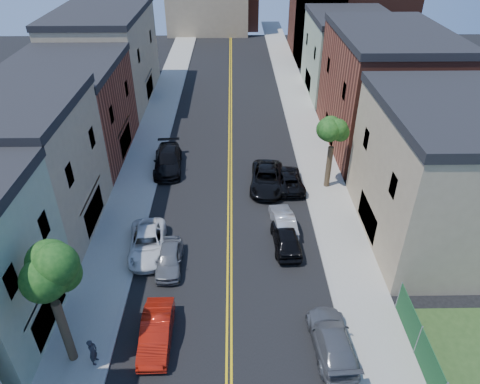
{
  "coord_description": "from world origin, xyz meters",
  "views": [
    {
      "loc": [
        0.33,
        -0.02,
        19.38
      ],
      "look_at": [
        0.77,
        26.32,
        2.0
      ],
      "focal_mm": 32.68,
      "sensor_mm": 36.0,
      "label": 1
    }
  ],
  "objects_px": {
    "black_car_right": "(286,238)",
    "silver_car_right": "(283,221)",
    "black_suv_lane": "(267,179)",
    "pedestrian_left": "(93,352)",
    "dark_car_right_far": "(289,179)",
    "black_car_left": "(168,160)",
    "red_sedan": "(156,332)",
    "grey_car_right": "(332,340)",
    "white_pickup": "(147,243)",
    "grey_car_left": "(169,259)"
  },
  "relations": [
    {
      "from": "black_car_left",
      "to": "dark_car_right_far",
      "type": "height_order",
      "value": "black_car_left"
    },
    {
      "from": "black_car_right",
      "to": "silver_car_right",
      "type": "bearing_deg",
      "value": -92.39
    },
    {
      "from": "grey_car_right",
      "to": "pedestrian_left",
      "type": "relative_size",
      "value": 3.06
    },
    {
      "from": "black_car_left",
      "to": "silver_car_right",
      "type": "height_order",
      "value": "black_car_left"
    },
    {
      "from": "black_suv_lane",
      "to": "pedestrian_left",
      "type": "bearing_deg",
      "value": -115.11
    },
    {
      "from": "red_sedan",
      "to": "grey_car_right",
      "type": "height_order",
      "value": "red_sedan"
    },
    {
      "from": "grey_car_right",
      "to": "pedestrian_left",
      "type": "bearing_deg",
      "value": -0.05
    },
    {
      "from": "black_car_left",
      "to": "pedestrian_left",
      "type": "xyz_separation_m",
      "value": [
        -1.31,
        -19.52,
        0.12
      ]
    },
    {
      "from": "white_pickup",
      "to": "dark_car_right_far",
      "type": "relative_size",
      "value": 1.07
    },
    {
      "from": "dark_car_right_far",
      "to": "black_suv_lane",
      "type": "bearing_deg",
      "value": -1.85
    },
    {
      "from": "grey_car_right",
      "to": "silver_car_right",
      "type": "height_order",
      "value": "grey_car_right"
    },
    {
      "from": "grey_car_right",
      "to": "pedestrian_left",
      "type": "xyz_separation_m",
      "value": [
        -12.0,
        -0.68,
        0.24
      ]
    },
    {
      "from": "black_car_left",
      "to": "grey_car_right",
      "type": "bearing_deg",
      "value": -64.63
    },
    {
      "from": "red_sedan",
      "to": "dark_car_right_far",
      "type": "relative_size",
      "value": 0.92
    },
    {
      "from": "white_pickup",
      "to": "pedestrian_left",
      "type": "xyz_separation_m",
      "value": [
        -1.28,
        -8.53,
        0.25
      ]
    },
    {
      "from": "grey_car_right",
      "to": "black_suv_lane",
      "type": "relative_size",
      "value": 0.88
    },
    {
      "from": "red_sedan",
      "to": "grey_car_left",
      "type": "distance_m",
      "value": 5.69
    },
    {
      "from": "white_pickup",
      "to": "grey_car_left",
      "type": "distance_m",
      "value": 2.19
    },
    {
      "from": "grey_car_left",
      "to": "black_suv_lane",
      "type": "height_order",
      "value": "black_suv_lane"
    },
    {
      "from": "black_car_left",
      "to": "silver_car_right",
      "type": "distance_m",
      "value": 12.6
    },
    {
      "from": "grey_car_left",
      "to": "black_suv_lane",
      "type": "distance_m",
      "value": 11.58
    },
    {
      "from": "red_sedan",
      "to": "black_car_right",
      "type": "height_order",
      "value": "black_car_right"
    },
    {
      "from": "white_pickup",
      "to": "pedestrian_left",
      "type": "distance_m",
      "value": 8.63
    },
    {
      "from": "dark_car_right_far",
      "to": "pedestrian_left",
      "type": "distance_m",
      "value": 20.08
    },
    {
      "from": "black_car_right",
      "to": "silver_car_right",
      "type": "height_order",
      "value": "black_car_right"
    },
    {
      "from": "silver_car_right",
      "to": "dark_car_right_far",
      "type": "relative_size",
      "value": 0.85
    },
    {
      "from": "black_suv_lane",
      "to": "silver_car_right",
      "type": "bearing_deg",
      "value": -76.28
    },
    {
      "from": "grey_car_left",
      "to": "black_suv_lane",
      "type": "bearing_deg",
      "value": 52.79
    },
    {
      "from": "white_pickup",
      "to": "black_suv_lane",
      "type": "xyz_separation_m",
      "value": [
        8.42,
        7.89,
        0.07
      ]
    },
    {
      "from": "black_car_left",
      "to": "silver_car_right",
      "type": "bearing_deg",
      "value": -47.32
    },
    {
      "from": "pedestrian_left",
      "to": "black_car_right",
      "type": "bearing_deg",
      "value": -45.35
    },
    {
      "from": "grey_car_right",
      "to": "grey_car_left",
      "type": "bearing_deg",
      "value": -38.3
    },
    {
      "from": "grey_car_left",
      "to": "black_car_right",
      "type": "height_order",
      "value": "black_car_right"
    },
    {
      "from": "black_car_right",
      "to": "black_suv_lane",
      "type": "bearing_deg",
      "value": -86.32
    },
    {
      "from": "silver_car_right",
      "to": "black_suv_lane",
      "type": "xyz_separation_m",
      "value": [
        -0.8,
        5.51,
        0.11
      ]
    },
    {
      "from": "red_sedan",
      "to": "silver_car_right",
      "type": "distance_m",
      "value": 12.2
    },
    {
      "from": "white_pickup",
      "to": "dark_car_right_far",
      "type": "distance_m",
      "value": 12.93
    },
    {
      "from": "dark_car_right_far",
      "to": "red_sedan",
      "type": "bearing_deg",
      "value": 57.28
    },
    {
      "from": "grey_car_left",
      "to": "silver_car_right",
      "type": "relative_size",
      "value": 0.98
    },
    {
      "from": "black_car_left",
      "to": "pedestrian_left",
      "type": "distance_m",
      "value": 19.56
    },
    {
      "from": "black_suv_lane",
      "to": "pedestrian_left",
      "type": "distance_m",
      "value": 19.07
    },
    {
      "from": "black_suv_lane",
      "to": "red_sedan",
      "type": "bearing_deg",
      "value": -108.85
    },
    {
      "from": "red_sedan",
      "to": "silver_car_right",
      "type": "xyz_separation_m",
      "value": [
        7.6,
        9.55,
        -0.05
      ]
    },
    {
      "from": "red_sedan",
      "to": "dark_car_right_far",
      "type": "distance_m",
      "value": 17.37
    },
    {
      "from": "white_pickup",
      "to": "black_car_right",
      "type": "height_order",
      "value": "black_car_right"
    },
    {
      "from": "black_car_left",
      "to": "silver_car_right",
      "type": "relative_size",
      "value": 1.41
    },
    {
      "from": "black_car_left",
      "to": "red_sedan",
      "type": "bearing_deg",
      "value": -89.19
    },
    {
      "from": "black_car_left",
      "to": "black_suv_lane",
      "type": "xyz_separation_m",
      "value": [
        8.39,
        -3.1,
        -0.06
      ]
    },
    {
      "from": "dark_car_right_far",
      "to": "black_car_right",
      "type": "bearing_deg",
      "value": 79.44
    },
    {
      "from": "black_car_right",
      "to": "silver_car_right",
      "type": "distance_m",
      "value": 2.01
    }
  ]
}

